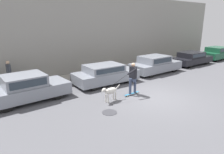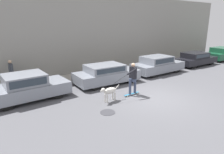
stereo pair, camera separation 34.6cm
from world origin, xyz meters
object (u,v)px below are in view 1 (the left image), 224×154
Objects in this scene: parked_car_4 at (217,53)px; dog at (110,91)px; parked_car_0 at (27,88)px; skateboarder at (133,77)px; parked_car_1 at (105,74)px; pedestrian_with_bag at (9,72)px; parked_car_2 at (155,65)px; parked_car_3 at (192,58)px.

dog is at bearing -169.23° from parked_car_4.
dog is at bearing -41.04° from parked_car_0.
parked_car_4 is 14.67m from skateboarder.
parked_car_1 is at bearing -1.88° from parked_car_0.
dog is at bearing 0.16° from skateboarder.
pedestrian_with_bag reaches higher than parked_car_4.
parked_car_2 is at bearing 2.09° from parked_car_1.
skateboarder is (4.77, -2.57, 0.36)m from parked_car_0.
pedestrian_with_bag is at bearing -63.29° from dog.
dog is at bearing -60.24° from pedestrian_with_bag.
parked_car_1 reaches higher than parked_car_3.
skateboarder is at bearing -168.47° from parked_car_4.
dog is (-11.22, -2.63, -0.04)m from parked_car_3.
parked_car_4 is 19.71m from pedestrian_with_bag.
dog is at bearing -118.39° from parked_car_1.
parked_car_0 is at bearing -87.28° from pedestrian_with_bag.
parked_car_1 is at bearing 179.92° from parked_car_2.
parked_car_0 is 0.94× the size of parked_car_2.
dog is 0.50× the size of skateboarder.
pedestrian_with_bag is (-0.32, 2.66, 0.33)m from parked_car_0.
parked_car_1 reaches higher than dog.
skateboarder reaches higher than pedestrian_with_bag.
parked_car_2 is at bearing -153.31° from skateboarder.
parked_car_0 is at bearing -30.25° from skateboarder.
parked_car_2 is 1.77× the size of skateboarder.
pedestrian_with_bag reaches higher than parked_car_1.
pedestrian_with_bag is (-5.09, 5.23, -0.03)m from skateboarder.
skateboarder reaches higher than parked_car_1.
parked_car_2 reaches higher than parked_car_4.
parked_car_1 is 1.00× the size of parked_car_3.
dog is 0.78× the size of pedestrian_with_bag.
pedestrian_with_bag reaches higher than parked_car_3.
parked_car_1 is (4.78, 0.00, -0.03)m from parked_car_0.
parked_car_1 is 0.99× the size of parked_car_2.
parked_car_2 is at bearing -178.57° from parked_car_4.
dog is (3.23, -2.63, -0.10)m from parked_car_0.
dog is (-1.55, -2.63, -0.07)m from parked_car_1.
parked_car_3 is 10.03m from skateboarder.
parked_car_4 is 2.74× the size of pedestrian_with_bag.
parked_car_1 is 5.76m from pedestrian_with_bag.
parked_car_2 is 6.79m from dog.
parked_car_4 is at bearing -11.86° from pedestrian_with_bag.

